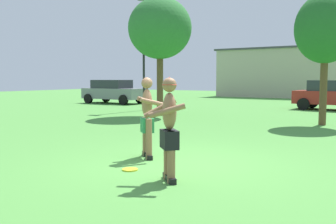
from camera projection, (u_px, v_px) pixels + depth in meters
ground_plane at (178, 164)px, 7.38m from camera, size 80.00×80.00×0.00m
player_with_cap at (169, 124)px, 6.08m from camera, size 0.86×0.75×1.71m
player_in_green at (147, 116)px, 7.91m from camera, size 0.70×0.84×1.70m
frisbee at (130, 169)px, 6.88m from camera, size 0.29×0.29×0.03m
car_gray_far_end at (113, 91)px, 25.24m from camera, size 4.32×2.06×1.58m
lamp_post at (144, 41)px, 19.45m from camera, size 0.60×0.24×5.90m
outbuilding_behind_lot at (283, 73)px, 34.17m from camera, size 11.16×6.00×4.37m
tree_right_field at (160, 29)px, 16.63m from camera, size 2.82×2.82×5.27m
tree_behind_players at (326, 29)px, 13.24m from camera, size 2.15×2.15×4.69m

